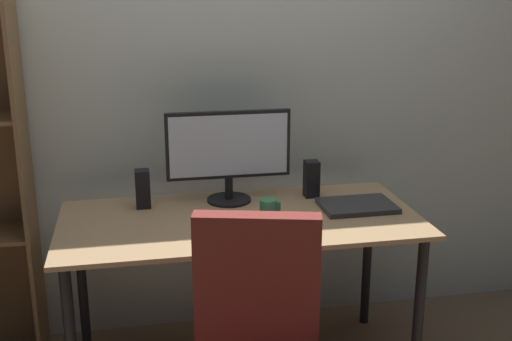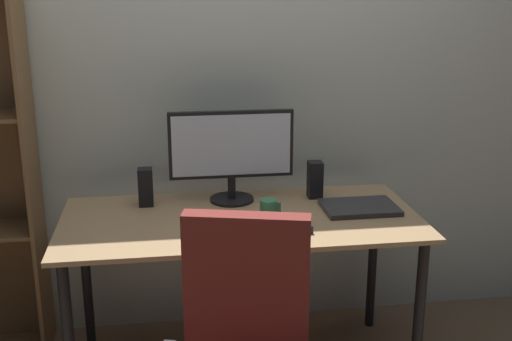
{
  "view_description": "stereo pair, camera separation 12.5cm",
  "coord_description": "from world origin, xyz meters",
  "px_view_note": "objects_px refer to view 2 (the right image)",
  "views": [
    {
      "loc": [
        -0.42,
        -2.5,
        1.7
      ],
      "look_at": [
        0.06,
        -0.04,
        0.96
      ],
      "focal_mm": 44.91,
      "sensor_mm": 36.0,
      "label": 1
    },
    {
      "loc": [
        -0.3,
        -2.53,
        1.7
      ],
      "look_at": [
        0.06,
        -0.04,
        0.96
      ],
      "focal_mm": 44.91,
      "sensor_mm": 36.0,
      "label": 2
    }
  ],
  "objects_px": {
    "monitor": "(231,150)",
    "mouse": "(301,227)",
    "coffee_mug": "(269,209)",
    "speaker_right": "(315,180)",
    "keyboard": "(244,234)",
    "laptop": "(360,207)",
    "speaker_left": "(146,187)",
    "desk": "(241,236)"
  },
  "relations": [
    {
      "from": "desk",
      "to": "coffee_mug",
      "type": "height_order",
      "value": "coffee_mug"
    },
    {
      "from": "monitor",
      "to": "laptop",
      "type": "relative_size",
      "value": 1.74
    },
    {
      "from": "desk",
      "to": "monitor",
      "type": "xyz_separation_m",
      "value": [
        -0.01,
        0.22,
        0.32
      ]
    },
    {
      "from": "desk",
      "to": "speaker_right",
      "type": "bearing_deg",
      "value": 29.6
    },
    {
      "from": "coffee_mug",
      "to": "keyboard",
      "type": "bearing_deg",
      "value": -126.25
    },
    {
      "from": "coffee_mug",
      "to": "speaker_right",
      "type": "xyz_separation_m",
      "value": [
        0.26,
        0.25,
        0.04
      ]
    },
    {
      "from": "mouse",
      "to": "coffee_mug",
      "type": "height_order",
      "value": "coffee_mug"
    },
    {
      "from": "coffee_mug",
      "to": "speaker_right",
      "type": "distance_m",
      "value": 0.36
    },
    {
      "from": "desk",
      "to": "speaker_right",
      "type": "distance_m",
      "value": 0.46
    },
    {
      "from": "mouse",
      "to": "laptop",
      "type": "height_order",
      "value": "mouse"
    },
    {
      "from": "coffee_mug",
      "to": "laptop",
      "type": "xyz_separation_m",
      "value": [
        0.41,
        0.05,
        -0.03
      ]
    },
    {
      "from": "monitor",
      "to": "keyboard",
      "type": "xyz_separation_m",
      "value": [
        0.0,
        -0.43,
        -0.23
      ]
    },
    {
      "from": "desk",
      "to": "monitor",
      "type": "distance_m",
      "value": 0.39
    },
    {
      "from": "desk",
      "to": "mouse",
      "type": "height_order",
      "value": "mouse"
    },
    {
      "from": "laptop",
      "to": "speaker_right",
      "type": "xyz_separation_m",
      "value": [
        -0.16,
        0.19,
        0.07
      ]
    },
    {
      "from": "keyboard",
      "to": "laptop",
      "type": "relative_size",
      "value": 0.91
    },
    {
      "from": "monitor",
      "to": "keyboard",
      "type": "bearing_deg",
      "value": -89.79
    },
    {
      "from": "keyboard",
      "to": "laptop",
      "type": "distance_m",
      "value": 0.58
    },
    {
      "from": "mouse",
      "to": "laptop",
      "type": "relative_size",
      "value": 0.3
    },
    {
      "from": "mouse",
      "to": "speaker_left",
      "type": "distance_m",
      "value": 0.74
    },
    {
      "from": "laptop",
      "to": "mouse",
      "type": "bearing_deg",
      "value": -145.99
    },
    {
      "from": "speaker_left",
      "to": "monitor",
      "type": "bearing_deg",
      "value": 1.18
    },
    {
      "from": "speaker_left",
      "to": "speaker_right",
      "type": "distance_m",
      "value": 0.77
    },
    {
      "from": "monitor",
      "to": "mouse",
      "type": "relative_size",
      "value": 5.8
    },
    {
      "from": "desk",
      "to": "speaker_right",
      "type": "relative_size",
      "value": 8.91
    },
    {
      "from": "keyboard",
      "to": "speaker_right",
      "type": "bearing_deg",
      "value": 46.16
    },
    {
      "from": "coffee_mug",
      "to": "monitor",
      "type": "bearing_deg",
      "value": 116.75
    },
    {
      "from": "keyboard",
      "to": "mouse",
      "type": "relative_size",
      "value": 3.02
    },
    {
      "from": "laptop",
      "to": "keyboard",
      "type": "bearing_deg",
      "value": -157.74
    },
    {
      "from": "laptop",
      "to": "speaker_left",
      "type": "height_order",
      "value": "speaker_left"
    },
    {
      "from": "desk",
      "to": "mouse",
      "type": "relative_size",
      "value": 15.78
    },
    {
      "from": "laptop",
      "to": "speaker_right",
      "type": "distance_m",
      "value": 0.26
    },
    {
      "from": "mouse",
      "to": "speaker_right",
      "type": "height_order",
      "value": "speaker_right"
    },
    {
      "from": "desk",
      "to": "mouse",
      "type": "bearing_deg",
      "value": -41.18
    },
    {
      "from": "mouse",
      "to": "speaker_right",
      "type": "relative_size",
      "value": 0.56
    },
    {
      "from": "laptop",
      "to": "coffee_mug",
      "type": "bearing_deg",
      "value": -173.12
    },
    {
      "from": "speaker_left",
      "to": "speaker_right",
      "type": "height_order",
      "value": "same"
    },
    {
      "from": "keyboard",
      "to": "laptop",
      "type": "height_order",
      "value": "laptop"
    },
    {
      "from": "monitor",
      "to": "speaker_right",
      "type": "distance_m",
      "value": 0.41
    },
    {
      "from": "keyboard",
      "to": "speaker_left",
      "type": "bearing_deg",
      "value": 131.24
    },
    {
      "from": "monitor",
      "to": "laptop",
      "type": "height_order",
      "value": "monitor"
    },
    {
      "from": "monitor",
      "to": "speaker_right",
      "type": "height_order",
      "value": "monitor"
    }
  ]
}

